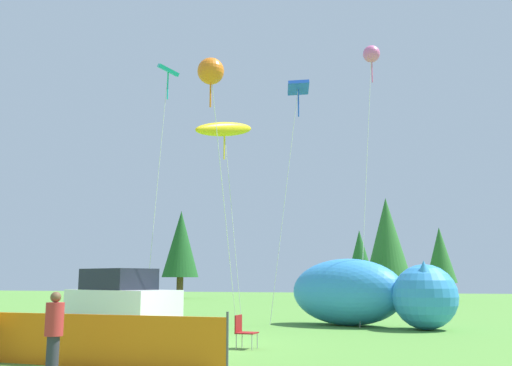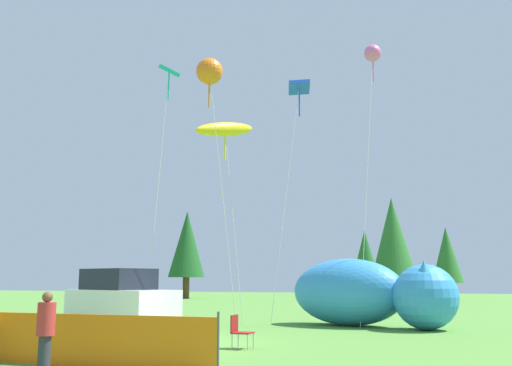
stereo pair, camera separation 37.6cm
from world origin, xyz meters
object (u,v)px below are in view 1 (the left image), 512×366
Objects in this scene: folding_chair at (243,329)px; kite_teal_diamond at (168,76)px; parked_car at (121,301)px; inflatable_cat at (366,295)px; kite_orange_flower at (211,72)px; kite_pink_octopus at (371,56)px; spectator_in_yellow_shirt at (54,330)px; kite_blue_box at (298,93)px; kite_yellow_hero at (224,130)px.

kite_teal_diamond is at bearing 132.92° from folding_chair.
inflatable_cat reaches higher than parked_car.
folding_chair is 0.09× the size of kite_orange_flower.
kite_orange_flower is at bearing 19.46° from parked_car.
kite_pink_octopus reaches higher than parked_car.
kite_blue_box is at bearing 81.49° from spectator_in_yellow_shirt.
kite_pink_octopus reaches higher than spectator_in_yellow_shirt.
kite_blue_box is (2.04, 13.65, 8.92)m from spectator_in_yellow_shirt.
inflatable_cat is 4.34× the size of spectator_in_yellow_shirt.
kite_pink_octopus reaches higher than kite_blue_box.
kite_yellow_hero is at bearing -156.40° from kite_blue_box.
kite_teal_diamond reaches higher than spectator_in_yellow_shirt.
inflatable_cat is 0.57× the size of kite_pink_octopus.
kite_blue_box is (-0.15, 8.52, 9.28)m from folding_chair.
spectator_in_yellow_shirt is 16.44m from kite_blue_box.
inflatable_cat is 0.62× the size of kite_teal_diamond.
kite_teal_diamond is 0.93× the size of kite_pink_octopus.
inflatable_cat is at bearing 46.96° from kite_orange_flower.
parked_car is at bearing -89.55° from kite_teal_diamond.
folding_chair is at bearing -85.74° from inflatable_cat.
kite_blue_box is at bearing -170.06° from inflatable_cat.
kite_yellow_hero reaches higher than inflatable_cat.
kite_teal_diamond is 8.92m from kite_pink_octopus.
kite_yellow_hero reaches higher than spectator_in_yellow_shirt.
kite_teal_diamond is at bearing -160.16° from kite_blue_box.
kite_pink_octopus is at bearing 75.90° from folding_chair.
folding_chair is 0.08× the size of kite_teal_diamond.
kite_pink_octopus is at bearing 15.54° from kite_blue_box.
spectator_in_yellow_shirt is (3.21, -8.38, -0.19)m from parked_car.
kite_pink_octopus is at bearing 70.39° from spectator_in_yellow_shirt.
spectator_in_yellow_shirt is at bearing -44.86° from parked_car.
kite_blue_box reaches higher than kite_orange_flower.
inflatable_cat is at bearing -107.24° from kite_pink_octopus.
inflatable_cat is at bearing 7.14° from kite_yellow_hero.
folding_chair is 8.37m from inflatable_cat.
kite_blue_box is 3.66m from kite_pink_octopus.
kite_blue_box is 0.86× the size of kite_pink_octopus.
folding_chair is at bearing -6.81° from parked_car.
kite_orange_flower is (-5.09, -6.42, -2.54)m from kite_pink_octopus.
folding_chair is at bearing -107.61° from kite_pink_octopus.
kite_orange_flower reaches higher than parked_car.
kite_teal_diamond is 3.43m from kite_yellow_hero.
kite_blue_box reaches higher than folding_chair.
spectator_in_yellow_shirt is 0.14× the size of kite_teal_diamond.
kite_blue_box is (5.28, 1.91, -0.62)m from kite_teal_diamond.
folding_chair is 9.17m from kite_orange_flower.
kite_blue_box is at bearing 23.60° from kite_yellow_hero.
kite_teal_diamond is (-7.97, -1.34, 9.20)m from inflatable_cat.
kite_blue_box is at bearing 19.84° from kite_teal_diamond.
kite_pink_octopus is 1.38× the size of kite_yellow_hero.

